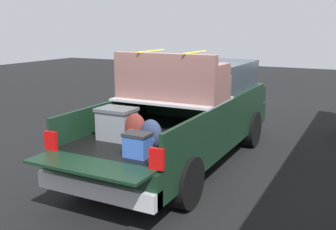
# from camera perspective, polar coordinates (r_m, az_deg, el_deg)

# --- Properties ---
(ground_plane) EXTENTS (40.00, 40.00, 0.00)m
(ground_plane) POSITION_cam_1_polar(r_m,az_deg,el_deg) (7.91, 2.01, -6.94)
(ground_plane) COLOR black
(pickup_truck) EXTENTS (6.05, 2.06, 2.23)m
(pickup_truck) POSITION_cam_1_polar(r_m,az_deg,el_deg) (7.97, 3.19, 0.47)
(pickup_truck) COLOR black
(pickup_truck) RESTS_ON ground_plane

